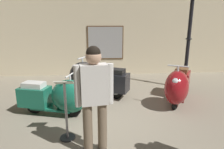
% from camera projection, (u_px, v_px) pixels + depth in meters
% --- Properties ---
extents(ground_plane, '(60.00, 60.00, 0.00)m').
position_uv_depth(ground_plane, '(106.00, 120.00, 4.18)').
color(ground_plane, gray).
extents(showroom_back_wall, '(18.00, 0.24, 3.99)m').
position_uv_depth(showroom_back_wall, '(101.00, 25.00, 7.60)').
color(showroom_back_wall, beige).
rests_on(showroom_back_wall, ground).
extents(scooter_0, '(1.68, 0.88, 0.99)m').
position_uv_depth(scooter_0, '(59.00, 97.00, 4.30)').
color(scooter_0, black).
rests_on(scooter_0, ground).
extents(scooter_1, '(1.86, 1.27, 1.11)m').
position_uv_depth(scooter_1, '(93.00, 78.00, 5.55)').
color(scooter_1, black).
rests_on(scooter_1, ground).
extents(scooter_2, '(1.34, 1.80, 1.09)m').
position_uv_depth(scooter_2, '(178.00, 86.00, 4.94)').
color(scooter_2, black).
rests_on(scooter_2, ground).
extents(lamppost, '(0.33, 0.33, 3.07)m').
position_uv_depth(lamppost, '(189.00, 30.00, 5.86)').
color(lamppost, black).
rests_on(lamppost, ground).
extents(visitor_0, '(0.58, 0.32, 1.74)m').
position_uv_depth(visitor_0, '(94.00, 94.00, 2.88)').
color(visitor_0, black).
rests_on(visitor_0, ground).
extents(info_stanchion, '(0.33, 0.28, 1.13)m').
position_uv_depth(info_stanchion, '(66.00, 115.00, 3.40)').
color(info_stanchion, '#333338').
rests_on(info_stanchion, ground).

